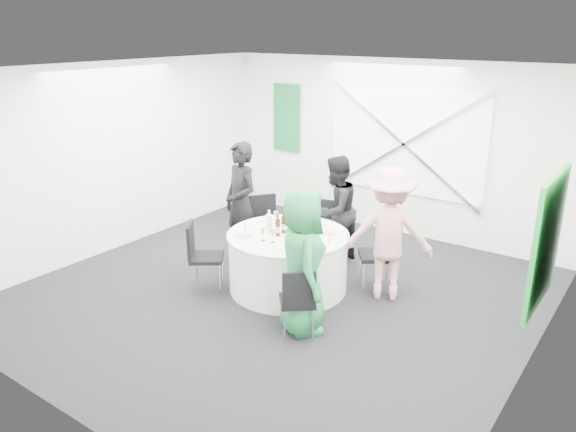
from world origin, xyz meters
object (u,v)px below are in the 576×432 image
Objects in this scene: chair_front_right at (298,298)px; chair_front_left at (200,251)px; chair_back_right at (384,248)px; person_woman_pink at (389,234)px; person_man_back_left at (241,203)px; banquet_table at (288,261)px; green_water_bottle at (308,227)px; clear_water_bottle at (269,224)px; chair_back_left at (265,223)px; person_woman_green at (303,262)px; chair_back at (318,226)px; person_man_back at (335,211)px.

chair_front_right is 0.91× the size of chair_front_left.
person_woman_pink reaches higher than chair_back_right.
chair_back_right is 0.54× the size of person_man_back_left.
person_man_back_left reaches higher than banquet_table.
clear_water_bottle is (-0.46, -0.21, 0.00)m from green_water_bottle.
person_woman_green is at bearing -94.82° from chair_back_left.
person_man_back_left is at bearing 161.38° from banquet_table.
person_woman_green reaches higher than chair_back_left.
person_man_back_left reaches higher than chair_back.
person_man_back_left is 6.05× the size of green_water_bottle.
person_woman_green is at bearing 22.66° from person_man_back.
banquet_table is 0.89× the size of person_man_back_left.
person_woman_pink is 1.35m from person_woman_green.
chair_back_left is 0.57× the size of person_woman_green.
clear_water_bottle is (-1.36, -0.63, 0.03)m from person_woman_pink.
banquet_table is at bearing -90.00° from chair_front_left.
banquet_table is 1.34m from person_woman_pink.
clear_water_bottle is at bearing -91.80° from chair_back_right.
banquet_table is 0.95× the size of person_woman_green.
green_water_bottle reaches higher than banquet_table.
chair_back is at bearing -24.38° from chair_back_left.
person_woman_pink reaches higher than chair_back_left.
person_man_back is at bearing -110.08° from chair_front_right.
green_water_bottle reaches higher than chair_back_right.
chair_front_left is 3.04× the size of clear_water_bottle.
chair_back_left is at bearing -38.38° from chair_front_left.
person_man_back reaches higher than green_water_bottle.
chair_front_left is at bearing -145.61° from green_water_bottle.
chair_front_left is at bearing -139.99° from clear_water_bottle.
person_woman_green is 0.99m from green_water_bottle.
person_man_back reaches higher than banquet_table.
chair_back is at bearing -59.60° from chair_front_left.
person_woman_green reaches higher than person_man_back.
chair_front_right is at bearing -97.20° from chair_back_left.
person_woman_pink is (1.33, -0.48, 0.32)m from chair_back.
banquet_table is at bearing 0.00° from person_man_back.
chair_back_right is 3.29× the size of green_water_bottle.
chair_back_left is 1.26m from green_water_bottle.
chair_front_right is at bearing 156.47° from person_woman_green.
person_man_back is 5.42× the size of green_water_bottle.
clear_water_bottle is at bearing -102.64° from chair_back_left.
person_woman_pink is (0.14, -0.18, 0.29)m from chair_back_right.
person_man_back_left is (-1.08, 0.37, 0.50)m from banquet_table.
person_man_back is (1.12, 0.73, -0.09)m from person_man_back_left.
chair_back is 1.83m from chair_front_left.
person_woman_green is at bearing 47.23° from person_woman_pink.
person_woman_green is at bearing -45.68° from banquet_table.
person_man_back reaches higher than chair_front_right.
chair_back_left is at bearing -27.75° from person_woman_pink.
chair_back_right is 1.66m from chair_front_right.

